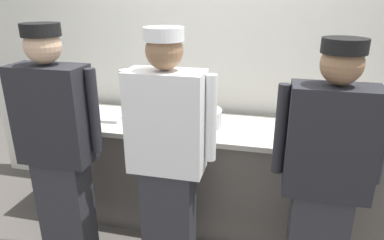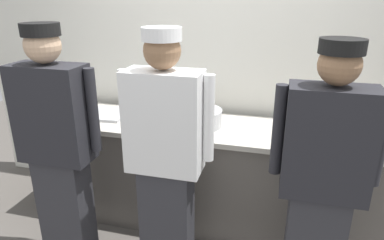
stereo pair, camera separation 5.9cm
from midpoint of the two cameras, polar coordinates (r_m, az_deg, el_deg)
name	(u,v)px [view 2 (the right image)]	position (r m, az deg, el deg)	size (l,w,h in m)	color
wall_back	(217,57)	(3.11, 4.67, 10.37)	(4.71, 0.10, 2.76)	silver
prep_counter	(204,174)	(2.99, 2.54, -8.93)	(3.00, 0.66, 0.90)	#56514C
chef_near_left	(57,145)	(2.53, -20.72, -3.88)	(0.62, 0.24, 1.74)	#2D2D33
chef_center	(165,155)	(2.25, -3.68, -5.72)	(0.62, 0.24, 1.73)	#2D2D33
chef_far_right	(323,178)	(2.16, 21.52, -8.95)	(0.61, 0.24, 1.70)	#2D2D33
plate_stack_front	(161,116)	(2.95, -4.52, 0.70)	(0.22, 0.22, 0.05)	white
mixing_bowl_steel	(199,118)	(2.77, 1.81, 0.39)	(0.37, 0.37, 0.14)	#B7BABF
sheet_tray	(103,114)	(3.11, -13.99, 0.92)	(0.40, 0.32, 0.02)	#B7BABF
squeeze_bottle_primary	(379,130)	(2.79, 29.04, -1.48)	(0.05, 0.05, 0.20)	orange
ramekin_red_sauce	(130,123)	(2.81, -9.55, -0.57)	(0.09, 0.09, 0.04)	white
ramekin_green_sauce	(362,129)	(2.96, 26.73, -1.40)	(0.08, 0.08, 0.05)	white
ramekin_orange_sauce	(327,137)	(2.70, 21.98, -2.62)	(0.11, 0.11, 0.05)	white
deli_cup	(316,122)	(2.93, 20.41, -0.28)	(0.09, 0.09, 0.09)	white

